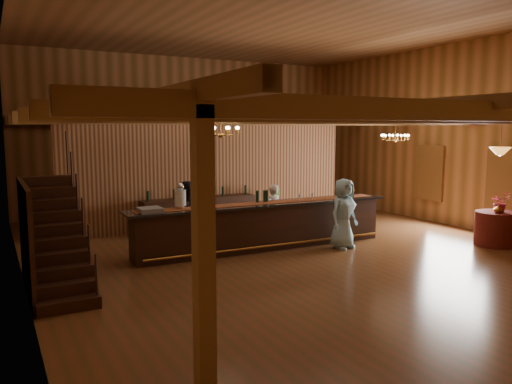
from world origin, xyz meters
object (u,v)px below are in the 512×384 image
backbar_shelf (199,214)px  round_table (495,229)px  beverage_dispenser (180,197)px  guest (343,214)px  chandelier_right (395,137)px  floor_plant (271,206)px  staff_second (185,217)px  chandelier_left (221,131)px  pendant_lamp (500,151)px  raffle_drum (348,191)px  tasting_bar (264,225)px  bartender (273,212)px

backbar_shelf → round_table: backbar_shelf is taller
beverage_dispenser → guest: size_ratio=0.34×
chandelier_right → floor_plant: (-2.94, 2.19, -2.14)m
staff_second → backbar_shelf: bearing=-132.5°
chandelier_left → guest: chandelier_left is taller
round_table → floor_plant: 6.30m
pendant_lamp → raffle_drum: bearing=139.7°
round_table → chandelier_left: size_ratio=1.25×
backbar_shelf → staff_second: size_ratio=2.01×
tasting_bar → guest: guest is taller
backbar_shelf → bartender: bartender is taller
chandelier_right → pendant_lamp: bearing=-77.7°
round_table → guest: guest is taller
beverage_dispenser → staff_second: 0.84m
bartender → floor_plant: (1.05, 1.90, -0.18)m
backbar_shelf → beverage_dispenser: bearing=-121.3°
beverage_dispenser → guest: bearing=-14.6°
tasting_bar → guest: size_ratio=3.93×
beverage_dispenser → chandelier_right: size_ratio=0.75×
beverage_dispenser → chandelier_left: size_ratio=0.75×
raffle_drum → round_table: size_ratio=0.34×
pendant_lamp → bartender: size_ratio=0.61×
pendant_lamp → floor_plant: pendant_lamp is taller
guest → backbar_shelf: bearing=108.8°
tasting_bar → floor_plant: size_ratio=6.07×
floor_plant → bartender: bearing=-119.0°
pendant_lamp → guest: (-3.58, 1.61, -1.53)m
round_table → chandelier_right: (-0.65, 2.98, 2.27)m
beverage_dispenser → backbar_shelf: bearing=60.5°
backbar_shelf → chandelier_left: size_ratio=4.29×
staff_second → chandelier_right: bearing=165.3°
floor_plant → backbar_shelf: bearing=175.4°
backbar_shelf → raffle_drum: bearing=-45.8°
chandelier_left → bartender: bearing=35.6°
chandelier_left → pendant_lamp: (6.84, -1.69, -0.51)m
round_table → staff_second: size_ratio=0.59×
round_table → pendant_lamp: 1.97m
chandelier_left → chandelier_right: bearing=11.7°
raffle_drum → chandelier_left: chandelier_left is taller
backbar_shelf → bartender: bearing=-60.7°
round_table → bartender: bearing=144.8°
guest → floor_plant: bearing=77.1°
round_table → staff_second: bearing=156.2°
floor_plant → beverage_dispenser: bearing=-146.6°
chandelier_left → floor_plant: 5.31m
pendant_lamp → beverage_dispenser: bearing=160.6°
round_table → bartender: bartender is taller
tasting_bar → beverage_dispenser: (-2.11, 0.11, 0.85)m
bartender → guest: 1.98m
raffle_drum → pendant_lamp: pendant_lamp is taller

